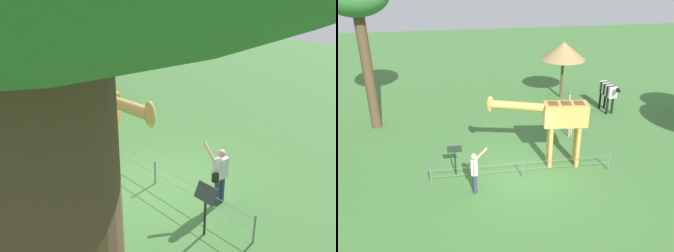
# 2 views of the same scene
# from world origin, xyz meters

# --- Properties ---
(ground_plane) EXTENTS (60.00, 60.00, 0.00)m
(ground_plane) POSITION_xyz_m (0.00, 0.00, 0.00)
(ground_plane) COLOR #427538
(giraffe) EXTENTS (3.97, 0.91, 3.05)m
(giraffe) POSITION_xyz_m (-1.44, -0.61, 2.11)
(giraffe) COLOR gold
(giraffe) RESTS_ON ground_plane
(visitor) EXTENTS (0.64, 0.58, 1.71)m
(visitor) POSITION_xyz_m (1.90, 0.79, 0.90)
(visitor) COLOR navy
(visitor) RESTS_ON ground_plane
(ostrich) EXTENTS (0.70, 0.56, 2.25)m
(ostrich) POSITION_xyz_m (-2.91, -2.96, 1.18)
(ostrich) COLOR #CC9E93
(ostrich) RESTS_ON ground_plane
(info_sign) EXTENTS (0.56, 0.21, 1.32)m
(info_sign) POSITION_xyz_m (2.56, -0.47, 0.95)
(info_sign) COLOR black
(info_sign) RESTS_ON ground_plane
(wire_fence) EXTENTS (7.05, 0.05, 0.75)m
(wire_fence) POSITION_xyz_m (0.00, 0.15, 0.40)
(wire_fence) COLOR slate
(wire_fence) RESTS_ON ground_plane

